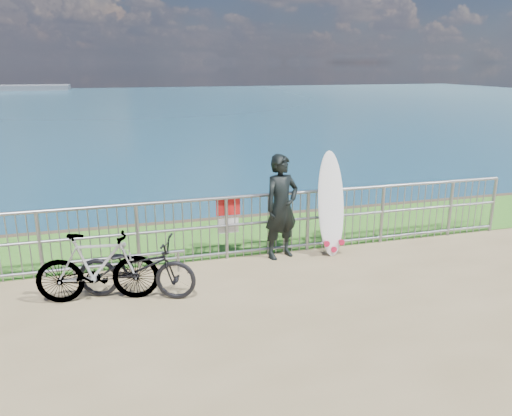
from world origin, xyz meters
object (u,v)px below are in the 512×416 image
object	(u,v)px
surfer	(281,207)
surfboard	(331,208)
bicycle_far	(97,267)
bicycle_near	(137,268)

from	to	relation	value
surfer	surfboard	distance (m)	0.90
surfer	bicycle_far	distance (m)	3.21
surfer	bicycle_near	bearing A→B (deg)	-177.36
surfboard	bicycle_far	world-z (taller)	surfboard
surfboard	bicycle_far	size ratio (longest dim) A/B	1.08
surfboard	bicycle_near	world-z (taller)	surfboard
surfboard	bicycle_far	distance (m)	4.04
surfboard	bicycle_far	xyz separation A→B (m)	(-3.94, -0.82, -0.34)
surfer	bicycle_near	size ratio (longest dim) A/B	1.06
surfboard	bicycle_near	bearing A→B (deg)	-165.96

